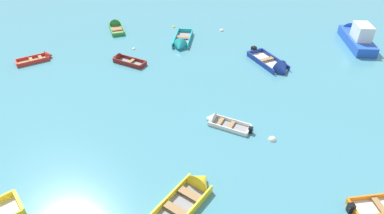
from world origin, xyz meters
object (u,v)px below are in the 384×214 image
at_px(rowboat_yellow_center, 192,192).
at_px(mooring_buoy_between_boats_left, 272,140).
at_px(motor_launch_blue_outer_right, 356,36).
at_px(mooring_buoy_midfield, 134,49).
at_px(mooring_buoy_trailing, 221,31).
at_px(rowboat_red_foreground_center, 42,58).
at_px(rowboat_maroon_near_camera, 122,60).
at_px(rowboat_deep_blue_cluster_outer, 276,67).
at_px(mooring_buoy_far_field, 174,27).
at_px(rowboat_turquoise_back_row_left, 181,44).
at_px(rowboat_white_back_row_right, 218,122).
at_px(rowboat_green_near_right, 115,26).

bearing_deg(rowboat_yellow_center, mooring_buoy_between_boats_left, 46.64).
distance_m(motor_launch_blue_outer_right, rowboat_yellow_center, 24.36).
height_order(rowboat_yellow_center, mooring_buoy_midfield, rowboat_yellow_center).
bearing_deg(mooring_buoy_trailing, mooring_buoy_midfield, -146.67).
bearing_deg(rowboat_red_foreground_center, rowboat_maroon_near_camera, 2.87).
bearing_deg(rowboat_red_foreground_center, rowboat_deep_blue_cluster_outer, 0.93).
distance_m(mooring_buoy_trailing, mooring_buoy_between_boats_left, 17.43).
distance_m(rowboat_deep_blue_cluster_outer, rowboat_yellow_center, 15.08).
bearing_deg(mooring_buoy_midfield, mooring_buoy_far_field, 63.08).
bearing_deg(rowboat_maroon_near_camera, rowboat_deep_blue_cluster_outer, -0.12).
bearing_deg(mooring_buoy_trailing, rowboat_red_foreground_center, -152.46).
height_order(rowboat_red_foreground_center, mooring_buoy_trailing, rowboat_red_foreground_center).
bearing_deg(motor_launch_blue_outer_right, rowboat_turquoise_back_row_left, -171.95).
relative_size(motor_launch_blue_outer_right, rowboat_turquoise_back_row_left, 1.46).
relative_size(rowboat_turquoise_back_row_left, mooring_buoy_far_field, 14.23).
distance_m(rowboat_red_foreground_center, mooring_buoy_far_field, 13.56).
height_order(rowboat_white_back_row_right, rowboat_green_near_right, rowboat_green_near_right).
bearing_deg(rowboat_green_near_right, mooring_buoy_between_boats_left, -48.29).
bearing_deg(motor_launch_blue_outer_right, rowboat_white_back_row_right, -132.08).
bearing_deg(mooring_buoy_trailing, rowboat_turquoise_back_row_left, -132.80).
distance_m(rowboat_maroon_near_camera, mooring_buoy_midfield, 2.52).
bearing_deg(mooring_buoy_midfield, mooring_buoy_between_boats_left, -45.09).
distance_m(rowboat_green_near_right, mooring_buoy_trailing, 11.31).
relative_size(rowboat_deep_blue_cluster_outer, rowboat_green_near_right, 1.27).
relative_size(rowboat_maroon_near_camera, rowboat_yellow_center, 0.74).
xyz_separation_m(mooring_buoy_far_field, mooring_buoy_between_boats_left, (8.78, -17.53, 0.00)).
height_order(rowboat_maroon_near_camera, rowboat_red_foreground_center, rowboat_red_foreground_center).
bearing_deg(rowboat_turquoise_back_row_left, rowboat_green_near_right, 153.32).
height_order(rowboat_deep_blue_cluster_outer, rowboat_white_back_row_right, rowboat_deep_blue_cluster_outer).
xyz_separation_m(rowboat_white_back_row_right, mooring_buoy_far_field, (-5.38, 16.20, -0.13)).
relative_size(rowboat_turquoise_back_row_left, mooring_buoy_between_boats_left, 9.43).
bearing_deg(rowboat_yellow_center, rowboat_turquoise_back_row_left, 99.38).
xyz_separation_m(rowboat_red_foreground_center, rowboat_turquoise_back_row_left, (11.84, 4.09, 0.06)).
bearing_deg(rowboat_green_near_right, rowboat_red_foreground_center, -118.40).
relative_size(rowboat_yellow_center, mooring_buoy_midfield, 14.37).
bearing_deg(motor_launch_blue_outer_right, rowboat_deep_blue_cluster_outer, -142.99).
bearing_deg(mooring_buoy_midfield, rowboat_white_back_row_right, -51.44).
distance_m(rowboat_white_back_row_right, rowboat_red_foreground_center, 17.57).
height_order(rowboat_white_back_row_right, mooring_buoy_midfield, rowboat_white_back_row_right).
bearing_deg(mooring_buoy_far_field, rowboat_maroon_near_camera, -112.03).
distance_m(rowboat_green_near_right, mooring_buoy_midfield, 6.02).
bearing_deg(mooring_buoy_far_field, rowboat_yellow_center, -79.06).
distance_m(motor_launch_blue_outer_right, mooring_buoy_trailing, 13.07).
bearing_deg(rowboat_maroon_near_camera, rowboat_yellow_center, -61.39).
bearing_deg(rowboat_turquoise_back_row_left, mooring_buoy_midfield, -163.77).
relative_size(rowboat_red_foreground_center, mooring_buoy_far_field, 9.68).
height_order(rowboat_deep_blue_cluster_outer, rowboat_red_foreground_center, rowboat_deep_blue_cluster_outer).
bearing_deg(rowboat_maroon_near_camera, rowboat_green_near_right, 110.77).
height_order(rowboat_deep_blue_cluster_outer, rowboat_green_near_right, rowboat_deep_blue_cluster_outer).
bearing_deg(rowboat_maroon_near_camera, motor_launch_blue_outer_right, 15.89).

